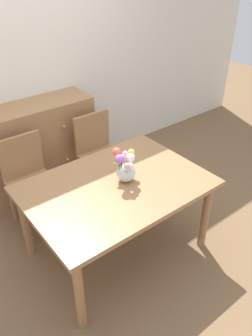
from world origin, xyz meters
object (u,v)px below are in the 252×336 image
object	(u,v)px
chair_right	(98,150)
dresser	(31,150)
chair_left	(29,176)
dining_table	(116,193)
flower_vase	(125,167)

from	to	relation	value
chair_right	dresser	xyz separation A→B (m)	(-0.56, 0.47, -0.02)
chair_left	chair_right	bearing A→B (deg)	-180.00
dresser	chair_right	bearing A→B (deg)	-40.11
dining_table	chair_right	world-z (taller)	chair_right
dining_table	flower_vase	world-z (taller)	flower_vase
chair_left	chair_right	distance (m)	0.80
dining_table	chair_right	distance (m)	0.96
chair_right	dresser	size ratio (longest dim) A/B	0.64
chair_left	flower_vase	bearing A→B (deg)	119.47
dining_table	flower_vase	size ratio (longest dim) A/B	5.32
chair_right	dresser	bearing A→B (deg)	-40.11
dresser	flower_vase	world-z (taller)	flower_vase
dresser	flower_vase	xyz separation A→B (m)	(0.25, -1.34, 0.36)
dining_table	flower_vase	xyz separation A→B (m)	(0.09, -0.01, 0.22)
dining_table	chair_left	xyz separation A→B (m)	(-0.40, 0.86, -0.13)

